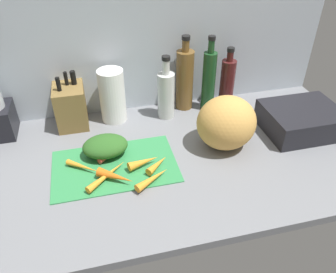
# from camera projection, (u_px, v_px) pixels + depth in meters

# --- Properties ---
(ground_plane) EXTENTS (1.70, 0.80, 0.03)m
(ground_plane) POSITION_uv_depth(u_px,v_px,m) (152.00, 161.00, 1.24)
(ground_plane) COLOR slate
(wall_back) EXTENTS (1.70, 0.03, 0.60)m
(wall_back) POSITION_uv_depth(u_px,v_px,m) (130.00, 41.00, 1.35)
(wall_back) COLOR #ADB7C1
(wall_back) RESTS_ON ground_plane
(cutting_board) EXTENTS (0.43, 0.27, 0.01)m
(cutting_board) POSITION_uv_depth(u_px,v_px,m) (115.00, 166.00, 1.19)
(cutting_board) COLOR #338C4C
(cutting_board) RESTS_ON ground_plane
(carrot_0) EXTENTS (0.12, 0.06, 0.03)m
(carrot_0) POSITION_uv_depth(u_px,v_px,m) (143.00, 162.00, 1.17)
(carrot_0) COLOR orange
(carrot_0) RESTS_ON cutting_board
(carrot_1) EXTENTS (0.12, 0.10, 0.03)m
(carrot_1) POSITION_uv_depth(u_px,v_px,m) (115.00, 177.00, 1.11)
(carrot_1) COLOR orange
(carrot_1) RESTS_ON cutting_board
(carrot_2) EXTENTS (0.15, 0.13, 0.02)m
(carrot_2) POSITION_uv_depth(u_px,v_px,m) (107.00, 175.00, 1.12)
(carrot_2) COLOR orange
(carrot_2) RESTS_ON cutting_board
(carrot_3) EXTENTS (0.10, 0.10, 0.03)m
(carrot_3) POSITION_uv_depth(u_px,v_px,m) (100.00, 146.00, 1.25)
(carrot_3) COLOR #B2264C
(carrot_3) RESTS_ON cutting_board
(carrot_4) EXTENTS (0.09, 0.09, 0.03)m
(carrot_4) POSITION_uv_depth(u_px,v_px,m) (157.00, 164.00, 1.16)
(carrot_4) COLOR orange
(carrot_4) RESTS_ON cutting_board
(carrot_5) EXTENTS (0.13, 0.09, 0.03)m
(carrot_5) POSITION_uv_depth(u_px,v_px,m) (153.00, 179.00, 1.11)
(carrot_5) COLOR orange
(carrot_5) RESTS_ON cutting_board
(carrot_6) EXTENTS (0.12, 0.10, 0.02)m
(carrot_6) POSITION_uv_depth(u_px,v_px,m) (83.00, 167.00, 1.16)
(carrot_6) COLOR orange
(carrot_6) RESTS_ON cutting_board
(carrot_7) EXTENTS (0.09, 0.09, 0.02)m
(carrot_7) POSITION_uv_depth(u_px,v_px,m) (106.00, 148.00, 1.24)
(carrot_7) COLOR red
(carrot_7) RESTS_ON cutting_board
(carrot_8) EXTENTS (0.10, 0.08, 0.02)m
(carrot_8) POSITION_uv_depth(u_px,v_px,m) (111.00, 154.00, 1.22)
(carrot_8) COLOR red
(carrot_8) RESTS_ON cutting_board
(carrot_greens_pile) EXTENTS (0.16, 0.13, 0.07)m
(carrot_greens_pile) POSITION_uv_depth(u_px,v_px,m) (105.00, 146.00, 1.21)
(carrot_greens_pile) COLOR #2D6023
(carrot_greens_pile) RESTS_ON cutting_board
(winter_squash) EXTENTS (0.22, 0.20, 0.20)m
(winter_squash) POSITION_uv_depth(u_px,v_px,m) (226.00, 123.00, 1.23)
(winter_squash) COLOR gold
(winter_squash) RESTS_ON ground_plane
(knife_block) EXTENTS (0.12, 0.15, 0.23)m
(knife_block) POSITION_uv_depth(u_px,v_px,m) (71.00, 106.00, 1.36)
(knife_block) COLOR brown
(knife_block) RESTS_ON ground_plane
(paper_towel_roll) EXTENTS (0.11, 0.11, 0.22)m
(paper_towel_roll) POSITION_uv_depth(u_px,v_px,m) (112.00, 96.00, 1.37)
(paper_towel_roll) COLOR white
(paper_towel_roll) RESTS_ON ground_plane
(bottle_0) EXTENTS (0.07, 0.07, 0.27)m
(bottle_0) POSITION_uv_depth(u_px,v_px,m) (166.00, 94.00, 1.40)
(bottle_0) COLOR silver
(bottle_0) RESTS_ON ground_plane
(bottle_1) EXTENTS (0.08, 0.08, 0.33)m
(bottle_1) POSITION_uv_depth(u_px,v_px,m) (185.00, 79.00, 1.44)
(bottle_1) COLOR brown
(bottle_1) RESTS_ON ground_plane
(bottle_2) EXTENTS (0.06, 0.06, 0.33)m
(bottle_2) POSITION_uv_depth(u_px,v_px,m) (209.00, 80.00, 1.43)
(bottle_2) COLOR #19421E
(bottle_2) RESTS_ON ground_plane
(bottle_3) EXTENTS (0.06, 0.06, 0.27)m
(bottle_3) POSITION_uv_depth(u_px,v_px,m) (227.00, 82.00, 1.47)
(bottle_3) COLOR #471919
(bottle_3) RESTS_ON ground_plane
(dish_rack) EXTENTS (0.29, 0.24, 0.10)m
(dish_rack) POSITION_uv_depth(u_px,v_px,m) (301.00, 120.00, 1.35)
(dish_rack) COLOR black
(dish_rack) RESTS_ON ground_plane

